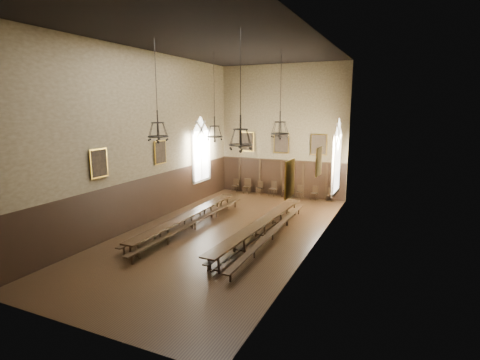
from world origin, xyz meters
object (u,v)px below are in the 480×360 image
Objects in this scene: chair_3 at (273,191)px; chair_5 at (299,194)px; bench_right_outer at (273,234)px; chandelier_back_left at (215,131)px; bench_right_inner at (252,230)px; chandelier_front_right at (241,138)px; chair_6 at (314,196)px; chair_7 at (330,198)px; chair_2 at (260,190)px; chandelier_front_left at (158,130)px; table_left at (188,221)px; chair_0 at (235,188)px; chair_4 at (285,193)px; chandelier_back_right at (280,129)px; table_right at (261,230)px; chair_1 at (247,189)px; bench_left_inner at (195,224)px; bench_left_outer at (180,221)px.

chair_5 is at bearing 10.01° from chair_3.
bench_right_outer is 2.21× the size of chandelier_back_left.
chandelier_front_right reaches higher than bench_right_inner.
chair_6 reaches higher than bench_right_inner.
chair_7 is (3.98, -0.01, -0.05)m from chair_3.
chair_2 is 11.91m from chandelier_front_left.
chair_0 is (-1.40, 8.68, -0.09)m from table_left.
chair_4 is at bearing 70.28° from chandelier_back_left.
chair_6 is (5.92, -0.05, 0.00)m from chair_0.
chair_6 is 0.21× the size of chandelier_front_right.
table_right is at bearing -89.09° from chandelier_back_right.
chair_6 is at bearing 55.49° from chandelier_back_left.
chair_6 reaches higher than chair_5.
chair_6 reaches higher than table_left.
chandelier_front_left is at bearing -148.51° from table_right.
chair_1 is (-3.86, 8.28, 0.04)m from bench_right_inner.
chair_1 is 2.88m from chair_4.
chair_0 is 3.88m from chair_4.
chair_5 reaches higher than bench_right_inner.
chair_0 reaches higher than bench_right_inner.
chandelier_back_left is 3.63m from chandelier_back_right.
bench_right_outer is 8.51m from chair_6.
chair_2 is at bearing 115.21° from bench_right_outer.
bench_right_outer is at bearing 2.82° from bench_left_inner.
chandelier_front_left reaches higher than chair_1.
chair_6 is at bearing 64.99° from bench_left_inner.
chandelier_front_right reaches higher than table_right.
chair_7 is at bearing 9.60° from chair_3.
chair_6 is 12.19m from chandelier_front_right.
chair_0 is 0.20× the size of chandelier_back_left.
chair_7 is at bearing -7.74° from chair_1.
chair_4 reaches higher than chair_7.
table_right is 4.49m from bench_left_outer.
chair_6 is 8.76m from chandelier_back_left.
chair_6 is (4.52, 8.63, -0.09)m from table_left.
table_left is at bearing 169.08° from bench_left_inner.
chair_5 is (1.90, 0.01, -0.04)m from chair_3.
chair_4 is 2.05m from chair_6.
chair_0 is at bearing -175.31° from chair_5.
bench_right_inner is at bearing 103.21° from chandelier_front_right.
chair_2 is (-3.37, 8.44, -0.10)m from table_right.
bench_right_inner is 5.57m from chandelier_front_right.
chair_1 reaches higher than chair_2.
table_left is 8.68m from chair_2.
chandelier_front_right is (3.60, -11.29, 4.70)m from chair_2.
chair_7 is (6.12, 8.53, 0.00)m from bench_left_outer.
table_left is at bearing -178.55° from bench_right_outer.
chandelier_front_left reaches higher than bench_right_outer.
chair_1 is 7.61m from chandelier_back_left.
chair_1 is 0.23× the size of chandelier_front_right.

